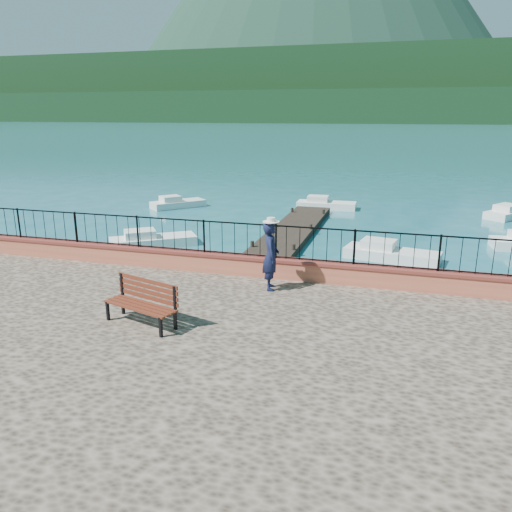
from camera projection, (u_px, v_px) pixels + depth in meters
The scene contains 14 objects.
ground at pixel (248, 378), 11.32m from camera, with size 2000.00×2000.00×0.00m, color #19596B.
parapet at pixel (286, 268), 14.32m from camera, with size 28.00×0.46×0.58m, color #C96948.
railing at pixel (286, 243), 14.11m from camera, with size 27.00×0.05×0.95m, color black.
dock at pixel (283, 240), 22.88m from camera, with size 2.00×16.00×0.30m, color #2D231C.
far_forest at pixel (402, 107), 285.59m from camera, with size 900.00×60.00×18.00m, color black.
foothills at pixel (404, 88), 337.35m from camera, with size 900.00×120.00×44.00m, color black.
park_bench at pixel (142, 312), 11.18m from camera, with size 1.91×1.10×1.01m.
person at pixel (271, 256), 13.26m from camera, with size 0.67×0.44×1.85m, color #111633.
hat at pixel (271, 220), 12.99m from camera, with size 0.44×0.44×0.12m, color white.
boat_0 at pixel (153, 237), 22.42m from camera, with size 3.78×1.30×0.80m, color white.
boat_1 at pixel (392, 250), 20.30m from camera, with size 3.77×1.30×0.80m, color silver.
boat_3 at pixel (178, 201), 31.58m from camera, with size 3.36×1.30×0.80m, color silver.
boat_4 at pixel (327, 202), 31.20m from camera, with size 3.62×1.30×0.80m, color silver.
boat_5 at pixel (512, 210), 28.75m from camera, with size 3.93×1.30×0.80m, color silver.
Camera 1 is at (3.00, -9.65, 5.80)m, focal length 35.00 mm.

